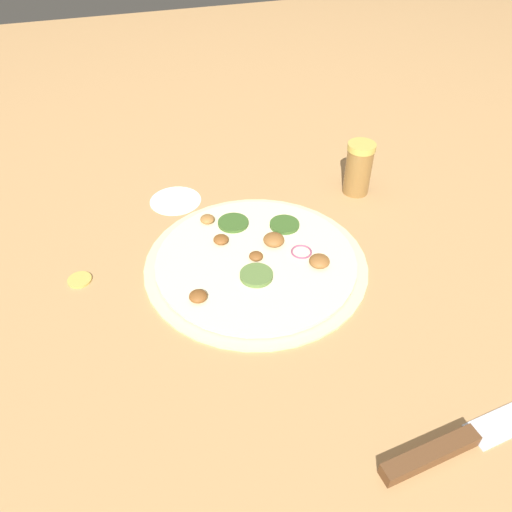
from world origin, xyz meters
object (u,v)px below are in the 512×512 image
object	(u,v)px
pizza	(256,260)
spice_jar	(358,168)
loose_cap	(79,279)
knife	(462,441)

from	to	relation	value
pizza	spice_jar	xyz separation A→B (m)	(0.14, -0.25, 0.05)
pizza	loose_cap	distance (m)	0.28
pizza	knife	distance (m)	0.39
pizza	spice_jar	world-z (taller)	spice_jar
pizza	knife	world-z (taller)	pizza
knife	spice_jar	bearing A→B (deg)	71.44
pizza	spice_jar	bearing A→B (deg)	-60.26
loose_cap	knife	bearing A→B (deg)	-135.85
pizza	spice_jar	distance (m)	0.29
knife	loose_cap	distance (m)	0.58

